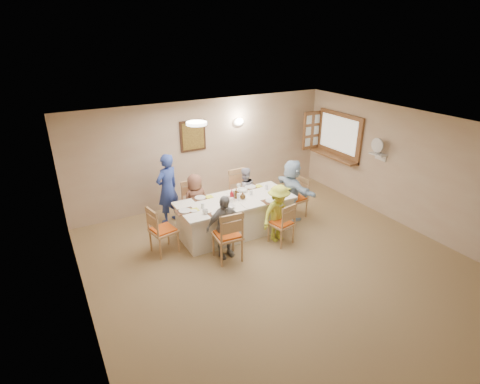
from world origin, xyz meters
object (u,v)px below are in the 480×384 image
chair_back_right (242,192)px  diner_front_right (278,213)px  chair_front_left (227,234)px  serving_hatch (339,136)px  diner_front_left (224,227)px  chair_back_left (194,204)px  chair_left_end (163,229)px  dining_table (235,216)px  desk_fan (378,148)px  diner_right_end (292,190)px  condiment_ketchup (232,195)px  chair_right_end (296,198)px  chair_front_right (281,223)px  diner_back_right (244,191)px  diner_back_left (196,201)px  caregiver (168,189)px

chair_back_right → diner_front_right: (0.00, -1.48, 0.09)m
chair_back_right → chair_front_left: chair_front_left is taller
serving_hatch → diner_front_left: serving_hatch is taller
chair_back_right → chair_back_left: bearing=177.2°
chair_left_end → dining_table: bearing=-101.0°
serving_hatch → chair_left_end: size_ratio=1.54×
chair_back_left → chair_left_end: bearing=-136.9°
desk_fan → diner_right_end: bearing=160.8°
diner_front_right → condiment_ketchup: (-0.67, 0.70, 0.28)m
desk_fan → chair_back_right: size_ratio=0.30×
chair_back_left → chair_right_end: chair_back_left is taller
chair_back_right → diner_front_right: diner_front_right is taller
chair_left_end → diner_right_end: bearing=-101.0°
desk_fan → chair_front_right: size_ratio=0.34×
desk_fan → chair_front_left: size_ratio=0.29×
desk_fan → diner_back_right: desk_fan is taller
serving_hatch → chair_back_right: bearing=178.2°
chair_front_right → diner_back_left: (-1.20, 1.48, 0.15)m
serving_hatch → diner_front_right: bearing=-153.2°
diner_back_left → caregiver: caregiver is taller
chair_right_end → diner_right_end: bearing=-95.0°
diner_back_left → diner_right_end: diner_right_end is taller
diner_front_right → chair_back_right: bearing=79.6°
dining_table → chair_front_left: (-0.60, -0.80, 0.14)m
condiment_ketchup → diner_back_right: bearing=44.6°
chair_left_end → condiment_ketchup: (1.48, 0.02, 0.39)m
chair_front_left → chair_back_left: bearing=-85.5°
diner_front_right → chair_front_right: bearing=-100.4°
chair_right_end → diner_right_end: size_ratio=0.66×
desk_fan → diner_front_right: bearing=-179.1°
chair_front_right → diner_front_right: bearing=-101.4°
chair_right_end → diner_front_right: bearing=-59.4°
condiment_ketchup → desk_fan: bearing=-11.1°
chair_front_left → diner_back_right: size_ratio=0.91×
diner_back_left → diner_right_end: (2.02, -0.68, 0.10)m
chair_right_end → chair_front_left: bearing=-74.6°
diner_back_left → chair_back_left: bearing=-97.5°
chair_back_left → condiment_ketchup: 1.03m
diner_front_left → caregiver: 1.89m
chair_front_left → chair_front_right: bearing=-175.5°
diner_front_left → diner_right_end: size_ratio=0.90×
chair_front_right → diner_right_end: (0.82, 0.80, 0.24)m
diner_back_right → diner_front_right: bearing=94.7°
chair_back_left → condiment_ketchup: size_ratio=4.00×
diner_front_right → diner_right_end: 1.07m
chair_left_end → caregiver: caregiver is taller
dining_table → diner_front_left: size_ratio=1.94×
condiment_ketchup → chair_front_left: bearing=-122.8°
dining_table → chair_back_left: (-0.60, 0.80, 0.10)m
chair_back_right → chair_right_end: chair_back_right is taller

